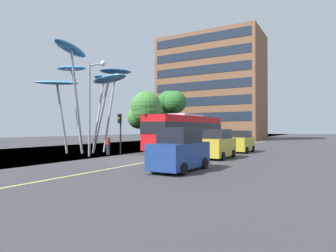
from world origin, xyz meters
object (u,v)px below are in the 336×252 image
object	(u,v)px
car_parked_mid	(217,145)
traffic_light_kerb_far	(159,125)
leaf_sculpture	(87,77)
pedestrian	(108,145)
red_bus	(186,131)
street_lamp	(93,96)
traffic_light_kerb_near	(120,125)
car_parked_far	(240,142)
traffic_light_island_mid	(164,125)
car_parked_near	(180,150)

from	to	relation	value
car_parked_mid	traffic_light_kerb_far	bearing A→B (deg)	149.31
leaf_sculpture	pedestrian	size ratio (longest dim) A/B	6.15
red_bus	pedestrian	size ratio (longest dim) A/B	7.07
car_parked_mid	street_lamp	bearing A→B (deg)	-157.97
leaf_sculpture	pedestrian	bearing A→B (deg)	-9.06
traffic_light_kerb_near	traffic_light_kerb_far	size ratio (longest dim) A/B	0.97
leaf_sculpture	car_parked_far	size ratio (longest dim) A/B	2.62
car_parked_far	pedestrian	xyz separation A→B (m)	(-9.16, -8.27, -0.16)
traffic_light_kerb_far	traffic_light_island_mid	world-z (taller)	traffic_light_island_mid
car_parked_mid	car_parked_far	xyz separation A→B (m)	(-0.01, 6.54, -0.06)
traffic_light_island_mid	pedestrian	xyz separation A→B (m)	(-0.75, -8.15, -1.88)
traffic_light_kerb_near	car_parked_near	distance (m)	10.86
leaf_sculpture	car_parked_near	world-z (taller)	leaf_sculpture
leaf_sculpture	car_parked_far	xyz separation A→B (m)	(12.18, 7.79, -6.02)
traffic_light_kerb_far	traffic_light_kerb_near	bearing A→B (deg)	-94.37
red_bus	street_lamp	xyz separation A→B (m)	(-3.99, -8.83, 2.84)
red_bus	car_parked_near	bearing A→B (deg)	-65.36
traffic_light_kerb_near	car_parked_near	world-z (taller)	traffic_light_kerb_near
car_parked_mid	pedestrian	bearing A→B (deg)	-169.32
leaf_sculpture	car_parked_mid	distance (m)	13.63
red_bus	car_parked_far	world-z (taller)	red_bus
traffic_light_kerb_far	traffic_light_island_mid	size ratio (longest dim) A/B	0.97
car_parked_near	street_lamp	bearing A→B (deg)	160.41
car_parked_near	car_parked_mid	distance (m)	7.11
traffic_light_island_mid	car_parked_far	bearing A→B (deg)	0.86
street_lamp	pedestrian	distance (m)	4.48
traffic_light_kerb_far	car_parked_mid	size ratio (longest dim) A/B	0.91
red_bus	pedestrian	bearing A→B (deg)	-120.76
leaf_sculpture	car_parked_mid	size ratio (longest dim) A/B	2.52
traffic_light_kerb_far	pedestrian	xyz separation A→B (m)	(-1.22, -6.45, -1.80)
leaf_sculpture	car_parked_near	distance (m)	15.21
leaf_sculpture	car_parked_mid	bearing A→B (deg)	5.85
red_bus	traffic_light_island_mid	distance (m)	3.64
red_bus	car_parked_far	xyz separation A→B (m)	(5.07, 1.39, -1.04)
traffic_light_island_mid	car_parked_mid	bearing A→B (deg)	-37.30
traffic_light_kerb_near	pedestrian	xyz separation A→B (m)	(-0.77, -0.61, -1.73)
car_parked_mid	street_lamp	distance (m)	10.51
car_parked_mid	pedestrian	size ratio (longest dim) A/B	2.44
car_parked_far	pedestrian	size ratio (longest dim) A/B	2.35
traffic_light_kerb_far	car_parked_near	world-z (taller)	traffic_light_kerb_far
red_bus	traffic_light_kerb_far	distance (m)	2.98
traffic_light_island_mid	pedestrian	world-z (taller)	traffic_light_island_mid
traffic_light_kerb_near	car_parked_mid	size ratio (longest dim) A/B	0.88
car_parked_near	car_parked_mid	bearing A→B (deg)	94.37
car_parked_mid	traffic_light_kerb_near	bearing A→B (deg)	-172.42
traffic_light_island_mid	leaf_sculpture	bearing A→B (deg)	-116.17
red_bus	pedestrian	distance (m)	8.10
traffic_light_kerb_near	car_parked_mid	distance (m)	8.61
traffic_light_kerb_far	car_parked_far	size ratio (longest dim) A/B	0.94
leaf_sculpture	traffic_light_island_mid	size ratio (longest dim) A/B	2.70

